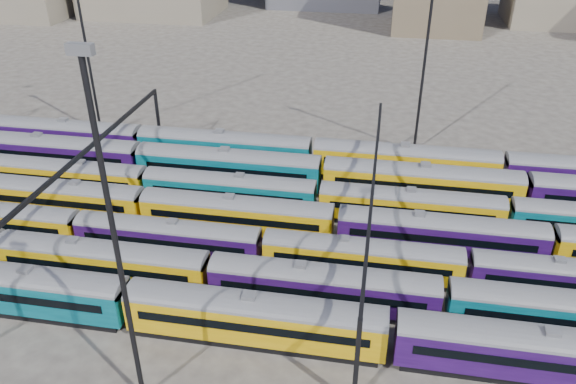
% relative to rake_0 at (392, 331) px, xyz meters
% --- Properties ---
extents(ground, '(500.00, 500.00, 0.00)m').
position_rel_rake_0_xyz_m(ground, '(-12.40, 15.00, -2.75)').
color(ground, '#3D3834').
rests_on(ground, ground).
extents(rake_0, '(127.63, 3.11, 5.24)m').
position_rel_rake_0_xyz_m(rake_0, '(0.00, 0.00, 0.00)').
color(rake_0, black).
rests_on(rake_0, ground).
extents(rake_1, '(140.91, 2.94, 4.95)m').
position_rel_rake_0_xyz_m(rake_1, '(-5.87, 5.00, -0.15)').
color(rake_1, black).
rests_on(rake_1, ground).
extents(rake_2, '(112.64, 2.75, 4.61)m').
position_rel_rake_0_xyz_m(rake_2, '(-12.30, 10.00, -0.33)').
color(rake_2, black).
rests_on(rake_2, ground).
extents(rake_3, '(122.85, 3.00, 5.04)m').
position_rel_rake_0_xyz_m(rake_3, '(-5.79, 15.00, -0.11)').
color(rake_3, black).
rests_on(rake_3, ground).
extents(rake_4, '(138.61, 2.90, 4.87)m').
position_rel_rake_0_xyz_m(rake_4, '(-18.21, 20.00, -0.20)').
color(rake_4, black).
rests_on(rake_4, ground).
extents(rake_5, '(135.06, 3.29, 5.56)m').
position_rel_rake_0_xyz_m(rake_5, '(-8.40, 25.00, 0.16)').
color(rake_5, black).
rests_on(rake_5, ground).
extents(rake_6, '(112.93, 3.31, 5.58)m').
position_rel_rake_0_xyz_m(rake_6, '(-21.61, 30.00, 0.18)').
color(rake_6, black).
rests_on(rake_6, ground).
extents(gantry_1, '(0.35, 40.35, 8.03)m').
position_rel_rake_0_xyz_m(gantry_1, '(-32.40, 15.00, 4.03)').
color(gantry_1, black).
rests_on(gantry_1, ground).
extents(gantry_2, '(0.35, 40.35, 8.03)m').
position_rel_rake_0_xyz_m(gantry_2, '(-2.40, 15.00, 4.03)').
color(gantry_2, black).
rests_on(gantry_2, ground).
extents(mast_1, '(1.40, 0.50, 25.60)m').
position_rel_rake_0_xyz_m(mast_1, '(-42.40, 37.00, 11.21)').
color(mast_1, black).
rests_on(mast_1, ground).
extents(mast_2, '(1.40, 0.50, 25.60)m').
position_rel_rake_0_xyz_m(mast_2, '(-17.40, -7.00, 11.21)').
color(mast_2, black).
rests_on(mast_2, ground).
extents(mast_3, '(1.40, 0.50, 25.60)m').
position_rel_rake_0_xyz_m(mast_3, '(2.60, 39.00, 11.21)').
color(mast_3, black).
rests_on(mast_3, ground).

